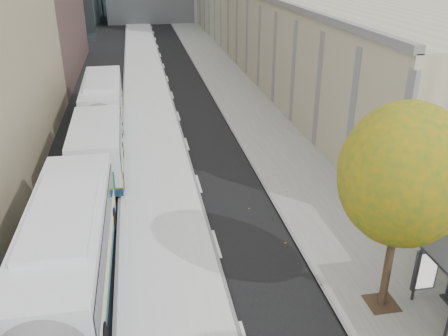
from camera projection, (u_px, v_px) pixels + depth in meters
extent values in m
cube|color=silver|center=(150.00, 121.00, 35.68)|extent=(4.25, 150.00, 0.15)
cube|color=gray|center=(253.00, 115.00, 37.00)|extent=(4.75, 150.00, 0.08)
cube|color=tan|center=(286.00, 14.00, 63.12)|extent=(18.00, 92.00, 8.00)
cylinder|color=black|center=(388.00, 267.00, 16.56)|extent=(0.28, 0.28, 3.24)
sphere|color=#325F1A|center=(404.00, 175.00, 15.07)|extent=(4.20, 4.20, 4.20)
cube|color=silver|center=(51.00, 333.00, 13.81)|extent=(2.99, 19.30, 3.21)
cube|color=black|center=(48.00, 318.00, 13.57)|extent=(3.05, 18.53, 1.11)
cube|color=silver|center=(101.00, 119.00, 31.62)|extent=(2.95, 18.41, 3.06)
cube|color=black|center=(100.00, 111.00, 31.39)|extent=(3.00, 17.68, 1.06)
cube|color=#136E53|center=(92.00, 184.00, 23.59)|extent=(1.94, 0.09, 1.18)
imported|color=white|center=(101.00, 82.00, 43.70)|extent=(1.84, 4.05, 1.35)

